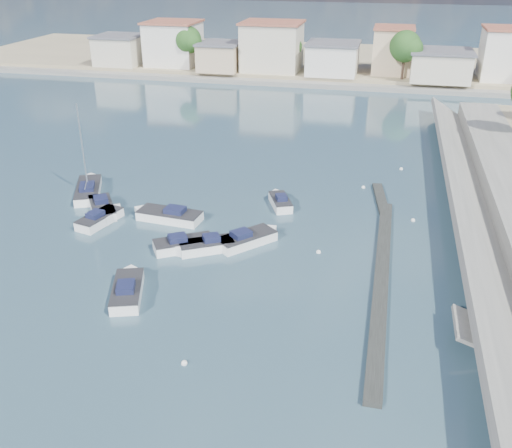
{
  "coord_description": "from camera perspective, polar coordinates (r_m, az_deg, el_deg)",
  "views": [
    {
      "loc": [
        6.26,
        -26.02,
        21.34
      ],
      "look_at": [
        -3.13,
        13.96,
        1.4
      ],
      "focal_mm": 40.0,
      "sensor_mm": 36.0,
      "label": 1
    }
  ],
  "objects": [
    {
      "name": "far_shore_land",
      "position": [
        119.98,
        10.41,
        15.59
      ],
      "size": [
        160.0,
        40.0,
        1.4
      ],
      "primitive_type": "cube",
      "color": "gray",
      "rests_on": "ground"
    },
    {
      "name": "motorboat_a",
      "position": [
        40.02,
        -12.69,
        -6.41
      ],
      "size": [
        3.32,
        5.36,
        1.48
      ],
      "color": "white",
      "rests_on": "ground"
    },
    {
      "name": "shore_trees",
      "position": [
        95.36,
        14.88,
        15.96
      ],
      "size": [
        74.56,
        38.32,
        7.92
      ],
      "color": "#38281E",
      "rests_on": "ground"
    },
    {
      "name": "motorboat_c",
      "position": [
        50.1,
        -8.92,
        0.83
      ],
      "size": [
        6.26,
        2.64,
        1.48
      ],
      "color": "white",
      "rests_on": "ground"
    },
    {
      "name": "far_town",
      "position": [
        104.34,
        16.13,
        15.89
      ],
      "size": [
        113.01,
        12.8,
        8.35
      ],
      "color": "beige",
      "rests_on": "far_shore_land"
    },
    {
      "name": "motorboat_g",
      "position": [
        52.47,
        -15.08,
        1.41
      ],
      "size": [
        4.31,
        5.12,
        1.48
      ],
      "color": "white",
      "rests_on": "ground"
    },
    {
      "name": "mooring_buoys",
      "position": [
        46.16,
        9.69,
        -1.97
      ],
      "size": [
        13.31,
        36.18,
        0.38
      ],
      "color": "white",
      "rests_on": "ground"
    },
    {
      "name": "breakwater",
      "position": [
        44.12,
        12.42,
        -3.44
      ],
      "size": [
        2.0,
        31.02,
        0.35
      ],
      "color": "black",
      "rests_on": "ground"
    },
    {
      "name": "motorboat_b",
      "position": [
        45.56,
        -0.7,
        -1.5
      ],
      "size": [
        4.68,
        4.93,
        1.48
      ],
      "color": "white",
      "rests_on": "ground"
    },
    {
      "name": "motorboat_e",
      "position": [
        50.77,
        -15.18,
        0.55
      ],
      "size": [
        2.77,
        4.99,
        1.48
      ],
      "color": "white",
      "rests_on": "ground"
    },
    {
      "name": "far_shore_quay",
      "position": [
        99.45,
        9.57,
        13.4
      ],
      "size": [
        160.0,
        2.5,
        0.8
      ],
      "primitive_type": "cube",
      "color": "slate",
      "rests_on": "ground"
    },
    {
      "name": "motorboat_h",
      "position": [
        45.08,
        -6.93,
        -2.02
      ],
      "size": [
        4.87,
        4.01,
        1.48
      ],
      "color": "white",
      "rests_on": "ground"
    },
    {
      "name": "motorboat_d",
      "position": [
        44.57,
        -5.28,
        -2.28
      ],
      "size": [
        4.54,
        3.63,
        1.48
      ],
      "color": "white",
      "rests_on": "ground"
    },
    {
      "name": "sailboat",
      "position": [
        57.26,
        -16.4,
        3.36
      ],
      "size": [
        4.5,
        6.84,
        9.0
      ],
      "color": "white",
      "rests_on": "ground"
    },
    {
      "name": "ground",
      "position": [
        69.67,
        7.49,
        7.84
      ],
      "size": [
        400.0,
        400.0,
        0.0
      ],
      "primitive_type": "plane",
      "color": "#283F50",
      "rests_on": "ground"
    },
    {
      "name": "motorboat_f",
      "position": [
        52.29,
        2.41,
        2.24
      ],
      "size": [
        2.87,
        4.13,
        1.48
      ],
      "color": "white",
      "rests_on": "ground"
    }
  ]
}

